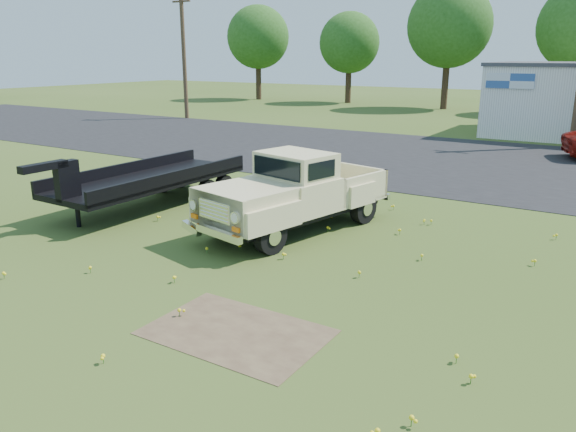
# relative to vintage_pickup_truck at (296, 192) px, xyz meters

# --- Properties ---
(ground) EXTENTS (140.00, 140.00, 0.00)m
(ground) POSITION_rel_vintage_pickup_truck_xyz_m (0.68, -2.54, -1.06)
(ground) COLOR #364E19
(ground) RESTS_ON ground
(asphalt_lot) EXTENTS (90.00, 14.00, 0.02)m
(asphalt_lot) POSITION_rel_vintage_pickup_truck_xyz_m (0.68, 12.46, -1.06)
(asphalt_lot) COLOR black
(asphalt_lot) RESTS_ON ground
(dirt_patch_a) EXTENTS (3.00, 2.00, 0.01)m
(dirt_patch_a) POSITION_rel_vintage_pickup_truck_xyz_m (2.18, -5.54, -1.06)
(dirt_patch_a) COLOR #4E3A29
(dirt_patch_a) RESTS_ON ground
(dirt_patch_b) EXTENTS (2.20, 1.60, 0.01)m
(dirt_patch_b) POSITION_rel_vintage_pickup_truck_xyz_m (-1.32, 0.96, -1.06)
(dirt_patch_b) COLOR #4E3A29
(dirt_patch_b) RESTS_ON ground
(utility_pole_west) EXTENTS (1.60, 0.30, 9.00)m
(utility_pole_west) POSITION_rel_vintage_pickup_truck_xyz_m (-21.32, 19.46, 3.54)
(utility_pole_west) COLOR #473721
(utility_pole_west) RESTS_ON ground
(treeline_a) EXTENTS (6.40, 6.40, 9.52)m
(treeline_a) POSITION_rel_vintage_pickup_truck_xyz_m (-27.32, 37.46, 5.24)
(treeline_a) COLOR #352418
(treeline_a) RESTS_ON ground
(treeline_b) EXTENTS (5.76, 5.76, 8.57)m
(treeline_b) POSITION_rel_vintage_pickup_truck_xyz_m (-17.32, 38.46, 4.60)
(treeline_b) COLOR #352418
(treeline_b) RESTS_ON ground
(treeline_c) EXTENTS (7.04, 7.04, 10.47)m
(treeline_c) POSITION_rel_vintage_pickup_truck_xyz_m (-7.32, 36.96, 5.87)
(treeline_c) COLOR #352418
(treeline_c) RESTS_ON ground
(vintage_pickup_truck) EXTENTS (3.53, 6.21, 2.12)m
(vintage_pickup_truck) POSITION_rel_vintage_pickup_truck_xyz_m (0.00, 0.00, 0.00)
(vintage_pickup_truck) COLOR #C2B782
(vintage_pickup_truck) RESTS_ON ground
(flatbed_trailer) EXTENTS (2.48, 7.12, 1.93)m
(flatbed_trailer) POSITION_rel_vintage_pickup_truck_xyz_m (-5.16, -0.26, -0.10)
(flatbed_trailer) COLOR black
(flatbed_trailer) RESTS_ON ground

